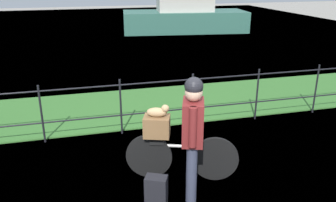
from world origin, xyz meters
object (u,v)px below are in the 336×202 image
at_px(cyclist_person, 193,129).
at_px(terrier_dog, 158,111).
at_px(bicycle_main, 181,156).
at_px(wooden_crate, 157,126).
at_px(backpack_on_paving, 156,190).
at_px(moored_boat_near, 185,15).

bearing_deg(cyclist_person, terrier_dog, 117.46).
bearing_deg(bicycle_main, wooden_crate, 160.44).
height_order(backpack_on_paving, moored_boat_near, moored_boat_near).
bearing_deg(bicycle_main, cyclist_person, -89.30).
relative_size(wooden_crate, backpack_on_paving, 0.91).
bearing_deg(bicycle_main, backpack_on_paving, -133.51).
relative_size(cyclist_person, moored_boat_near, 0.26).
relative_size(terrier_dog, backpack_on_paving, 0.81).
bearing_deg(backpack_on_paving, moored_boat_near, -83.36).
bearing_deg(terrier_dog, moored_boat_near, 71.06).
height_order(terrier_dog, backpack_on_paving, terrier_dog).
xyz_separation_m(wooden_crate, moored_boat_near, (4.56, 13.20, -0.00)).
distance_m(bicycle_main, cyclist_person, 0.80).
distance_m(bicycle_main, backpack_on_paving, 0.72).
bearing_deg(backpack_on_paving, wooden_crate, -78.91).
height_order(bicycle_main, cyclist_person, cyclist_person).
height_order(wooden_crate, cyclist_person, cyclist_person).
distance_m(bicycle_main, moored_boat_near, 13.98).
bearing_deg(cyclist_person, backpack_on_paving, -176.80).
bearing_deg(wooden_crate, terrier_dog, -19.56).
height_order(terrier_dog, moored_boat_near, moored_boat_near).
bearing_deg(bicycle_main, moored_boat_near, 72.36).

